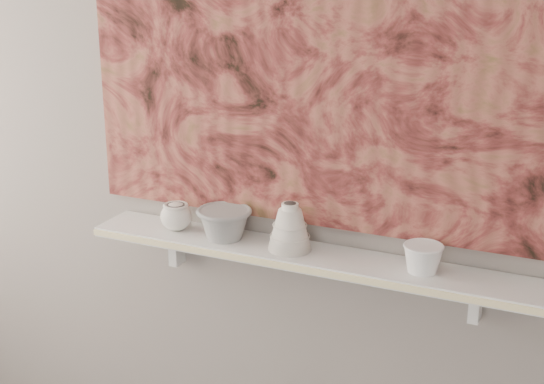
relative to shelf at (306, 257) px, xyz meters
The scene contains 11 objects.
wall_back 0.45m from the shelf, 90.00° to the left, with size 3.60×3.60×0.00m, color gray.
shelf is the anchor object (origin of this frame).
shelf_stripe 0.09m from the shelf, 90.00° to the right, with size 1.40×0.01×0.02m, color #F7E6A5.
bracket_left 0.50m from the shelf, behind, with size 0.03×0.06×0.12m, color white.
bracket_right 0.50m from the shelf, ahead, with size 0.03×0.06×0.12m, color white.
painting 0.63m from the shelf, 90.00° to the left, with size 1.50×0.03×1.10m, color maroon.
house_motif 0.55m from the shelf, ahead, with size 0.09×0.00×0.08m, color black.
bowl_grey 0.28m from the shelf, behind, with size 0.17×0.17×0.10m, color gray, non-canonical shape.
cup_cream 0.45m from the shelf, behind, with size 0.10×0.10×0.09m, color silver, non-canonical shape.
bell_vessel 0.10m from the shelf, behind, with size 0.13×0.13×0.15m, color white, non-canonical shape.
bowl_white 0.35m from the shelf, ahead, with size 0.11×0.11×0.08m, color white, non-canonical shape.
Camera 1 is at (0.76, -0.43, 1.79)m, focal length 50.00 mm.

